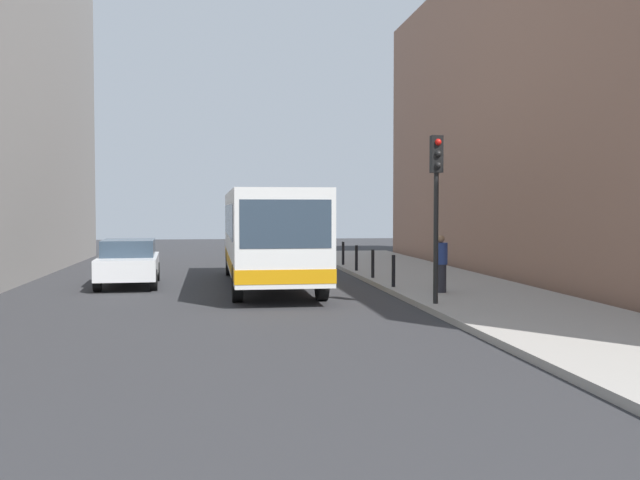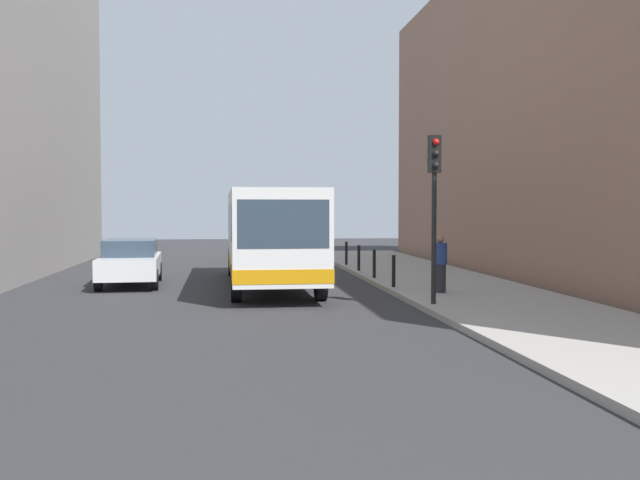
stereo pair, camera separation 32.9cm
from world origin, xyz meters
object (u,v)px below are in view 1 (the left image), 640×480
car_beside_bus (129,261)px  bollard_farthest (343,253)px  pedestrian_near_signal (441,264)px  bollard_far (356,258)px  traffic_light (436,187)px  bus (268,232)px  bollard_near (393,271)px  bollard_mid (373,264)px

car_beside_bus → bollard_farthest: 9.87m
bollard_farthest → pedestrian_near_signal: (0.95, -10.23, 0.31)m
pedestrian_near_signal → bollard_far: bearing=0.1°
traffic_light → bus: bearing=120.8°
bollard_near → bollard_mid: (0.00, 2.89, 0.00)m
bus → pedestrian_near_signal: (4.52, -3.83, -0.79)m
bus → bollard_mid: (3.56, 0.63, -1.10)m
bus → traffic_light: bearing=120.4°
traffic_light → bollard_near: (-0.10, 3.90, -2.38)m
car_beside_bus → bollard_farthest: (7.99, 5.79, -0.16)m
bus → bollard_mid: bus is taller
car_beside_bus → bollard_near: size_ratio=4.72×
bollard_far → bollard_farthest: size_ratio=1.00×
bollard_mid → pedestrian_near_signal: (0.95, -4.46, 0.31)m
traffic_light → bollard_farthest: bearing=90.5°
bus → traffic_light: (3.66, -6.16, 1.28)m
car_beside_bus → bollard_mid: (7.99, 0.02, -0.16)m
car_beside_bus → pedestrian_near_signal: bearing=150.6°
bollard_farthest → bollard_near: bearing=-90.0°
bollard_mid → bollard_far: size_ratio=1.00×
pedestrian_near_signal → car_beside_bus: bearing=56.4°
car_beside_bus → bollard_near: car_beside_bus is taller
bus → bollard_mid: bearing=-170.4°
bollard_mid → bollard_near: bearing=-90.0°
pedestrian_near_signal → bus: bearing=42.5°
bollard_near → bollard_far: (0.00, 5.78, 0.00)m
car_beside_bus → bus: bearing=169.2°
bus → bollard_farthest: size_ratio=11.62×
car_beside_bus → bollard_far: 8.50m
traffic_light → bollard_near: bearing=91.5°
bus → bollard_mid: size_ratio=11.62×
bollard_near → pedestrian_near_signal: bearing=-58.7°
traffic_light → bollard_far: traffic_light is taller
bollard_mid → bollard_farthest: (0.00, 5.78, 0.00)m
bollard_near → bus: bearing=147.6°
car_beside_bus → bollard_far: bearing=-163.0°
traffic_light → bollard_mid: bearing=90.8°
pedestrian_near_signal → bollard_mid: bearing=4.8°
bollard_near → pedestrian_near_signal: size_ratio=0.60×
traffic_light → bollard_far: bearing=90.6°
bollard_mid → bollard_far: same height
bollard_farthest → car_beside_bus: bearing=-144.1°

